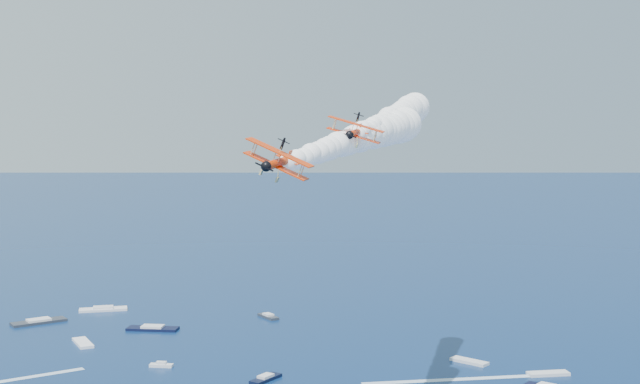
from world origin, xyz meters
TOP-DOWN VIEW (x-y plane):
  - biplane_lead at (3.56, 22.69)m, footprint 11.50×12.13m
  - biplane_trail at (-18.63, 10.50)m, footprint 11.65×12.52m
  - smoke_trail_lead at (28.69, 41.84)m, footprint 66.01×63.96m
  - smoke_trail_trail at (8.20, 27.21)m, footprint 65.86×60.00m
  - spectator_boats at (-8.49, 111.75)m, footprint 207.03×177.88m

SIDE VIEW (x-z plane):
  - spectator_boats at x=-8.49m, z-range 0.00..0.70m
  - biplane_trail at x=-18.63m, z-range 47.16..55.76m
  - smoke_trail_trail at x=8.20m, z-range 48.32..59.45m
  - biplane_lead at x=3.56m, z-range 50.93..58.61m
  - smoke_trail_lead at x=28.69m, z-range 51.63..62.76m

